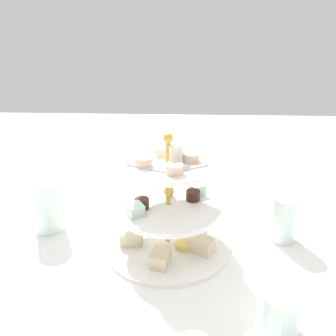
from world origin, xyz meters
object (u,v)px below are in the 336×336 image
Objects in this scene: water_glass_tall_right at (48,207)px; water_glass_mid_back at (283,219)px; water_glass_short_left at (281,313)px; tiered_serving_stand at (168,214)px; butter_knife_left at (173,180)px.

water_glass_mid_back is (0.54, -0.01, -0.01)m from water_glass_tall_right.
water_glass_tall_right is 0.54m from water_glass_short_left.
tiered_serving_stand is 3.76× the size of water_glass_short_left.
tiered_serving_stand is 0.29m from water_glass_short_left.
water_glass_tall_right is at bearing 44.71° from butter_knife_left.
water_glass_short_left is 0.43× the size of butter_knife_left.
water_glass_mid_back is (0.26, 0.03, -0.02)m from tiered_serving_stand.
tiered_serving_stand is 0.35m from butter_knife_left.
water_glass_tall_right reaches higher than water_glass_short_left.
tiered_serving_stand is at bearing -172.55° from water_glass_mid_back.
water_glass_tall_right is at bearing 178.42° from water_glass_mid_back.
water_glass_tall_right is 0.71× the size of butter_knife_left.
water_glass_short_left is at bearing -29.77° from water_glass_tall_right.
tiered_serving_stand reaches higher than butter_knife_left.
water_glass_tall_right is 1.16× the size of water_glass_mid_back.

